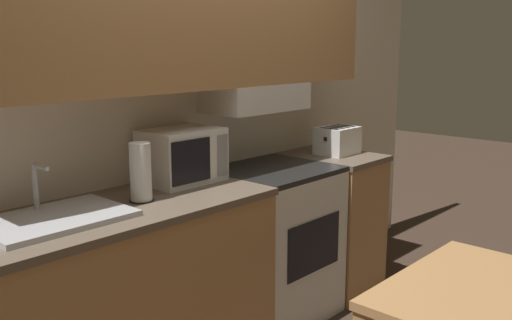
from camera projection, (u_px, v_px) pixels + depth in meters
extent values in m
cube|color=silver|center=(173.00, 114.00, 3.20)|extent=(5.02, 0.05, 2.55)
cube|color=tan|center=(193.00, 32.00, 2.99)|extent=(2.62, 0.32, 0.60)
cube|color=white|center=(255.00, 97.00, 3.42)|extent=(0.65, 0.34, 0.16)
cube|color=tan|center=(127.00, 303.00, 2.72)|extent=(1.44, 0.63, 0.90)
cube|color=brown|center=(122.00, 209.00, 2.62)|extent=(1.46, 0.65, 0.04)
cube|color=tan|center=(330.00, 223.00, 3.92)|extent=(0.46, 0.63, 0.90)
cube|color=brown|center=(332.00, 157.00, 3.83)|extent=(0.48, 0.65, 0.04)
cube|color=white|center=(273.00, 245.00, 3.50)|extent=(0.68, 0.62, 0.91)
cube|color=black|center=(274.00, 170.00, 3.41)|extent=(0.68, 0.62, 0.03)
cube|color=black|center=(314.00, 246.00, 3.28)|extent=(0.48, 0.01, 0.32)
cylinder|color=black|center=(273.00, 176.00, 3.21)|extent=(0.10, 0.10, 0.01)
cylinder|color=black|center=(306.00, 168.00, 3.43)|extent=(0.10, 0.10, 0.01)
cylinder|color=black|center=(241.00, 170.00, 3.37)|extent=(0.10, 0.10, 0.01)
cylinder|color=black|center=(275.00, 162.00, 3.60)|extent=(0.10, 0.10, 0.01)
cube|color=white|center=(182.00, 156.00, 3.03)|extent=(0.41, 0.30, 0.29)
cube|color=black|center=(191.00, 161.00, 2.89)|extent=(0.25, 0.01, 0.22)
cube|color=gray|center=(223.00, 155.00, 3.05)|extent=(0.07, 0.01, 0.22)
cube|color=white|center=(337.00, 141.00, 3.82)|extent=(0.26, 0.22, 0.18)
cube|color=black|center=(325.00, 139.00, 3.71)|extent=(0.01, 0.02, 0.02)
cube|color=black|center=(330.00, 129.00, 3.73)|extent=(0.04, 0.15, 0.01)
cube|color=black|center=(335.00, 128.00, 3.78)|extent=(0.04, 0.15, 0.01)
cube|color=black|center=(340.00, 127.00, 3.82)|extent=(0.04, 0.15, 0.01)
cube|color=black|center=(345.00, 126.00, 3.87)|extent=(0.04, 0.15, 0.01)
cube|color=#B7BABF|center=(55.00, 219.00, 2.38)|extent=(0.60, 0.41, 0.02)
cube|color=#4C4F54|center=(57.00, 219.00, 2.36)|extent=(0.51, 0.31, 0.01)
cylinder|color=#B7BABF|center=(35.00, 187.00, 2.46)|extent=(0.02, 0.02, 0.20)
cylinder|color=#B7BABF|center=(40.00, 167.00, 2.40)|extent=(0.02, 0.12, 0.02)
cylinder|color=black|center=(142.00, 200.00, 2.69)|extent=(0.12, 0.12, 0.01)
cylinder|color=white|center=(141.00, 172.00, 2.66)|extent=(0.10, 0.10, 0.27)
cube|color=#B27F4C|center=(486.00, 294.00, 2.17)|extent=(0.88, 0.66, 0.04)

